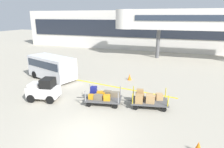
# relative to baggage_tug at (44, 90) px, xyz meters

# --- Properties ---
(ground_plane) EXTENTS (120.00, 120.00, 0.00)m
(ground_plane) POSITION_rel_baggage_tug_xyz_m (4.48, -2.84, -0.75)
(ground_plane) COLOR #A8A08E
(apron_lead_line) EXTENTS (14.61, 2.42, 0.01)m
(apron_lead_line) POSITION_rel_baggage_tug_xyz_m (1.49, 4.43, -0.75)
(apron_lead_line) COLOR yellow
(apron_lead_line) RESTS_ON ground_plane
(terminal_building) EXTENTS (48.32, 2.51, 6.50)m
(terminal_building) POSITION_rel_baggage_tug_xyz_m (4.48, 23.14, 2.50)
(terminal_building) COLOR silver
(terminal_building) RESTS_ON ground_plane
(jet_bridge) EXTENTS (19.67, 3.00, 6.47)m
(jet_bridge) POSITION_rel_baggage_tug_xyz_m (8.71, 17.16, 4.37)
(jet_bridge) COLOR silver
(jet_bridge) RESTS_ON ground_plane
(baggage_tug) EXTENTS (2.27, 1.57, 1.58)m
(baggage_tug) POSITION_rel_baggage_tug_xyz_m (0.00, 0.00, 0.00)
(baggage_tug) COLOR white
(baggage_tug) RESTS_ON ground_plane
(baggage_cart_lead) EXTENTS (3.08, 1.81, 1.10)m
(baggage_cart_lead) POSITION_rel_baggage_tug_xyz_m (4.00, 0.85, -0.26)
(baggage_cart_lead) COLOR #4C4C4F
(baggage_cart_lead) RESTS_ON ground_plane
(baggage_cart_middle) EXTENTS (3.08, 1.81, 1.10)m
(baggage_cart_middle) POSITION_rel_baggage_tug_xyz_m (6.90, 1.35, -0.23)
(baggage_cart_middle) COLOR #4C4C4F
(baggage_cart_middle) RESTS_ON ground_plane
(shuttle_van) EXTENTS (5.16, 3.35, 2.10)m
(shuttle_van) POSITION_rel_baggage_tug_xyz_m (-2.37, 4.20, 0.48)
(shuttle_van) COLOR silver
(shuttle_van) RESTS_ON ground_plane
(safety_cone_near) EXTENTS (0.36, 0.36, 0.55)m
(safety_cone_near) POSITION_rel_baggage_tug_xyz_m (4.47, 6.26, -0.48)
(safety_cone_near) COLOR orange
(safety_cone_near) RESTS_ON ground_plane
(safety_cone_far) EXTENTS (0.36, 0.36, 0.55)m
(safety_cone_far) POSITION_rel_baggage_tug_xyz_m (9.71, -2.43, -0.48)
(safety_cone_far) COLOR orange
(safety_cone_far) RESTS_ON ground_plane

